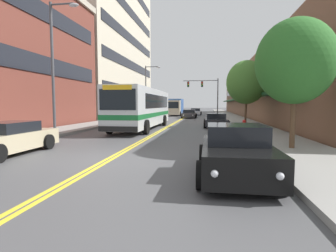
% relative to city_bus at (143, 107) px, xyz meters
% --- Properties ---
extents(ground_plane, '(240.00, 240.00, 0.00)m').
position_rel_city_bus_xyz_m(ground_plane, '(1.79, 24.83, -1.82)').
color(ground_plane, '#4C4C4F').
extents(sidewalk_left, '(3.37, 106.00, 0.17)m').
position_rel_city_bus_xyz_m(sidewalk_left, '(-5.40, 24.83, -1.73)').
color(sidewalk_left, gray).
rests_on(sidewalk_left, ground_plane).
extents(sidewalk_right, '(3.37, 106.00, 0.17)m').
position_rel_city_bus_xyz_m(sidewalk_right, '(8.97, 24.83, -1.73)').
color(sidewalk_right, gray).
rests_on(sidewalk_right, ground_plane).
extents(centre_line, '(0.34, 106.00, 0.01)m').
position_rel_city_bus_xyz_m(centre_line, '(1.79, 24.83, -1.81)').
color(centre_line, yellow).
rests_on(centre_line, ground_plane).
extents(office_tower_left, '(12.08, 28.60, 29.87)m').
position_rel_city_bus_xyz_m(office_tower_left, '(-13.32, 22.37, 13.12)').
color(office_tower_left, beige).
rests_on(office_tower_left, ground_plane).
extents(storefront_row_right, '(9.10, 68.00, 8.06)m').
position_rel_city_bus_xyz_m(storefront_row_right, '(14.88, 24.83, 2.21)').
color(storefront_row_right, brown).
rests_on(storefront_row_right, ground_plane).
extents(city_bus, '(2.85, 12.17, 3.21)m').
position_rel_city_bus_xyz_m(city_bus, '(0.00, 0.00, 0.00)').
color(city_bus, silver).
rests_on(city_bus, ground_plane).
extents(car_champagne_parked_left_near, '(2.17, 4.30, 1.32)m').
position_rel_city_bus_xyz_m(car_champagne_parked_left_near, '(-2.58, 13.86, -1.20)').
color(car_champagne_parked_left_near, beige).
rests_on(car_champagne_parked_left_near, ground_plane).
extents(car_beige_parked_left_mid, '(2.01, 4.76, 1.30)m').
position_rel_city_bus_xyz_m(car_beige_parked_left_mid, '(-2.61, -11.90, -1.20)').
color(car_beige_parked_left_mid, '#BCAD89').
rests_on(car_beige_parked_left_mid, ground_plane).
extents(car_white_parked_left_far, '(2.16, 4.41, 1.35)m').
position_rel_city_bus_xyz_m(car_white_parked_left_far, '(-2.47, 21.40, -1.19)').
color(car_white_parked_left_far, white).
rests_on(car_white_parked_left_far, ground_plane).
extents(car_black_parked_right_foreground, '(2.07, 4.15, 1.43)m').
position_rel_city_bus_xyz_m(car_black_parked_right_foreground, '(6.11, -13.83, -1.15)').
color(car_black_parked_right_foreground, black).
rests_on(car_black_parked_right_foreground, ground_plane).
extents(car_charcoal_parked_right_mid, '(2.17, 4.70, 1.22)m').
position_rel_city_bus_xyz_m(car_charcoal_parked_right_mid, '(6.10, 2.60, -1.25)').
color(car_charcoal_parked_right_mid, '#232328').
rests_on(car_charcoal_parked_right_mid, ground_plane).
extents(car_silver_moving_lead, '(2.21, 4.37, 1.28)m').
position_rel_city_bus_xyz_m(car_silver_moving_lead, '(3.07, 29.18, -1.21)').
color(car_silver_moving_lead, '#B7B7BC').
rests_on(car_silver_moving_lead, ground_plane).
extents(car_dark_grey_moving_second, '(2.17, 4.71, 1.25)m').
position_rel_city_bus_xyz_m(car_dark_grey_moving_second, '(2.62, 18.16, -1.23)').
color(car_dark_grey_moving_second, '#38383D').
rests_on(car_dark_grey_moving_second, ground_plane).
extents(box_truck, '(2.58, 7.23, 3.02)m').
position_rel_city_bus_xyz_m(box_truck, '(-0.43, 25.96, -0.24)').
color(box_truck, beige).
rests_on(box_truck, ground_plane).
extents(traffic_signal_mast, '(5.93, 0.38, 6.38)m').
position_rel_city_bus_xyz_m(traffic_signal_mast, '(4.98, 23.66, 2.73)').
color(traffic_signal_mast, '#47474C').
rests_on(traffic_signal_mast, ground_plane).
extents(street_lamp_left_near, '(1.77, 0.28, 7.76)m').
position_rel_city_bus_xyz_m(street_lamp_left_near, '(-3.29, -7.10, 2.75)').
color(street_lamp_left_near, '#47474C').
rests_on(street_lamp_left_near, ground_plane).
extents(street_lamp_left_far, '(2.23, 0.28, 7.53)m').
position_rel_city_bus_xyz_m(street_lamp_left_far, '(-3.20, 15.92, 2.68)').
color(street_lamp_left_far, '#47474C').
rests_on(street_lamp_left_far, ground_plane).
extents(street_tree_right_near, '(3.19, 3.19, 5.36)m').
position_rel_city_bus_xyz_m(street_tree_right_near, '(8.87, -9.54, 1.95)').
color(street_tree_right_near, brown).
rests_on(street_tree_right_near, sidewalk_right).
extents(street_tree_right_mid, '(3.48, 3.48, 5.71)m').
position_rel_city_bus_xyz_m(street_tree_right_mid, '(8.68, 2.90, 2.14)').
color(street_tree_right_mid, brown).
rests_on(street_tree_right_mid, sidewalk_right).
extents(fire_hydrant, '(0.34, 0.26, 0.82)m').
position_rel_city_bus_xyz_m(fire_hydrant, '(7.74, -3.26, -1.24)').
color(fire_hydrant, red).
rests_on(fire_hydrant, sidewalk_right).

